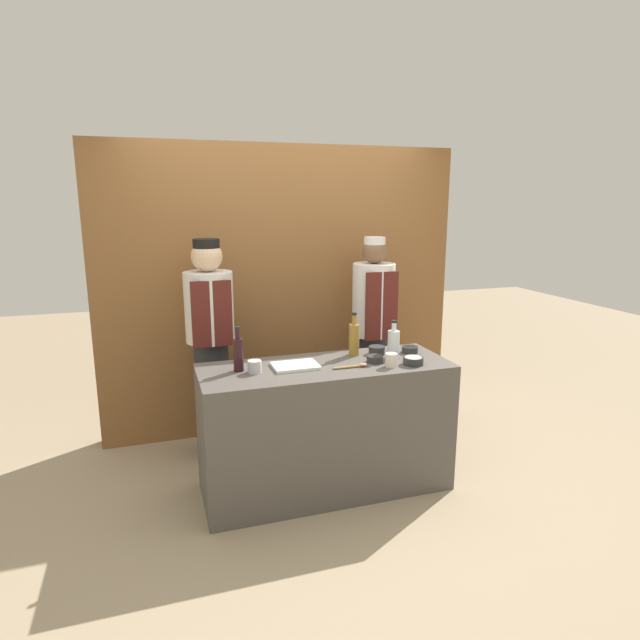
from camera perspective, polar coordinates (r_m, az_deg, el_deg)
ground_plane at (r=3.91m, az=0.59°, el=-17.33°), size 14.00×14.00×0.00m
cabinet_wall at (r=4.58m, az=-4.08°, el=3.15°), size 3.05×0.18×2.40m
counter at (r=3.71m, az=0.60°, el=-11.38°), size 1.67×0.62×0.89m
sauce_bowl_white at (r=3.61m, az=9.91°, el=-4.26°), size 0.14×0.14×0.05m
sauce_bowl_brown at (r=3.88m, az=9.57°, el=-3.08°), size 0.11×0.11×0.05m
sauce_bowl_purple at (r=3.81m, az=6.08°, el=-3.17°), size 0.12×0.12×0.06m
sauce_bowl_green at (r=3.62m, az=5.88°, el=-4.11°), size 0.11×0.11×0.05m
cutting_board at (r=3.50m, az=-2.64°, el=-4.91°), size 0.30×0.21×0.02m
bottle_wine at (r=3.44m, az=-8.71°, el=-3.58°), size 0.06×0.06×0.29m
bottle_clear at (r=3.73m, az=7.85°, el=-2.45°), size 0.08×0.08×0.26m
bottle_vinegar at (r=3.75m, az=3.65°, el=-1.99°), size 0.07×0.07×0.31m
cup_cream at (r=3.54m, az=7.60°, el=-4.26°), size 0.08×0.08×0.09m
cup_steel at (r=3.41m, az=-6.99°, el=-4.96°), size 0.09×0.09×0.08m
wooden_spoon at (r=3.50m, az=3.70°, el=-4.92°), size 0.24×0.04×0.02m
chef_left at (r=4.11m, az=-11.58°, el=-2.23°), size 0.36×0.36×1.68m
chef_right at (r=4.45m, az=5.66°, el=-1.02°), size 0.35×0.35×1.67m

